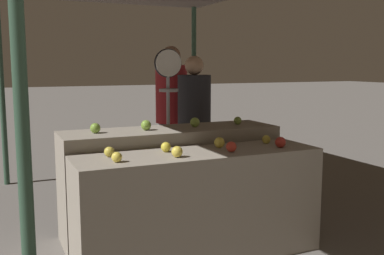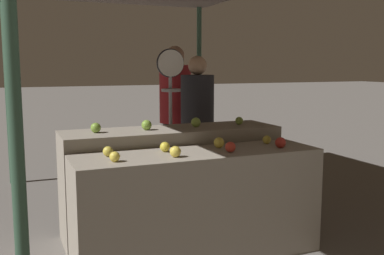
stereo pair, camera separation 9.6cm
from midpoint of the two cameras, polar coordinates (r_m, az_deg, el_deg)
display_counter_front at (r=3.59m, az=0.19°, el=-9.85°), size 1.95×0.55×0.85m
display_counter_back at (r=4.10m, az=-3.29°, el=-6.79°), size 1.95×0.55×0.96m
apple_front_0 at (r=3.16m, az=-10.39°, el=-3.72°), size 0.07×0.07×0.07m
apple_front_1 at (r=3.28m, az=-2.75°, el=-3.09°), size 0.08×0.08×0.08m
apple_front_2 at (r=3.48m, az=4.23°, el=-2.46°), size 0.08×0.08×0.08m
apple_front_3 at (r=3.72m, az=10.45°, el=-1.85°), size 0.09×0.09×0.09m
apple_front_4 at (r=3.35m, az=-11.27°, el=-3.05°), size 0.08×0.08×0.08m
apple_front_5 at (r=3.48m, az=-4.12°, el=-2.49°), size 0.08×0.08×0.08m
apple_front_6 at (r=3.65m, az=2.75°, el=-1.92°), size 0.09×0.09×0.09m
apple_front_7 at (r=3.89m, az=8.71°, el=-1.50°), size 0.07×0.07×0.07m
apple_back_0 at (r=3.82m, az=-12.89°, el=-0.08°), size 0.09×0.09×0.09m
apple_back_1 at (r=3.91m, az=-6.56°, el=0.29°), size 0.09×0.09×0.09m
apple_back_2 at (r=4.09m, az=-0.30°, el=0.66°), size 0.09×0.09×0.09m
apple_back_3 at (r=4.29m, az=5.18°, el=0.88°), size 0.07×0.07×0.07m
produce_scale at (r=4.66m, az=-3.61°, el=4.44°), size 0.30×0.20×1.69m
person_vendor_at_scale at (r=5.14m, az=-0.25°, el=1.31°), size 0.41×0.41×1.63m
person_customer_left at (r=5.57m, az=-3.12°, el=2.62°), size 0.46×0.46×1.75m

